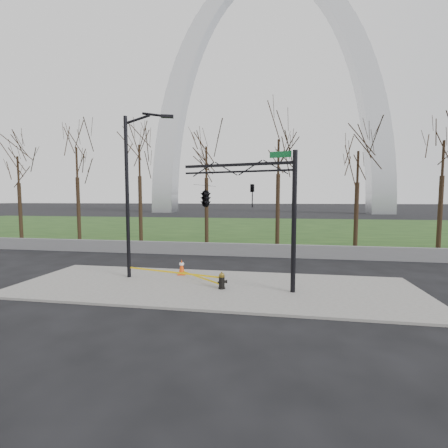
% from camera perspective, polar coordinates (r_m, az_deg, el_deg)
% --- Properties ---
extents(ground, '(500.00, 500.00, 0.00)m').
position_cam_1_polar(ground, '(14.34, -2.02, -11.64)').
color(ground, black).
rests_on(ground, ground).
extents(sidewalk, '(18.00, 6.00, 0.10)m').
position_cam_1_polar(sidewalk, '(14.32, -2.03, -11.45)').
color(sidewalk, slate).
rests_on(sidewalk, ground).
extents(grass_strip, '(120.00, 40.00, 0.06)m').
position_cam_1_polar(grass_strip, '(43.75, 5.93, -0.62)').
color(grass_strip, '#1A3814').
rests_on(grass_strip, ground).
extents(guardrail, '(60.00, 0.30, 0.90)m').
position_cam_1_polar(guardrail, '(21.95, 2.21, -4.72)').
color(guardrail, '#59595B').
rests_on(guardrail, ground).
extents(gateway_arch, '(66.00, 6.00, 65.00)m').
position_cam_1_polar(gateway_arch, '(92.99, 8.06, 22.43)').
color(gateway_arch, silver).
rests_on(gateway_arch, ground).
extents(tree_row, '(51.73, 4.00, 9.51)m').
position_cam_1_polar(tree_row, '(25.49, 9.86, 6.23)').
color(tree_row, black).
rests_on(tree_row, ground).
extents(fire_hydrant, '(0.47, 0.30, 0.75)m').
position_cam_1_polar(fire_hydrant, '(13.79, -0.37, -10.39)').
color(fire_hydrant, black).
rests_on(fire_hydrant, sidewalk).
extents(traffic_cone, '(0.47, 0.47, 0.80)m').
position_cam_1_polar(traffic_cone, '(16.40, -7.76, -7.81)').
color(traffic_cone, '#E4430C').
rests_on(traffic_cone, sidewalk).
extents(street_light, '(2.33, 0.87, 8.21)m').
position_cam_1_polar(street_light, '(16.05, -16.55, 6.86)').
color(street_light, black).
rests_on(street_light, ground).
extents(traffic_signal_mast, '(5.02, 2.54, 6.00)m').
position_cam_1_polar(traffic_signal_mast, '(13.99, -0.52, 5.16)').
color(traffic_signal_mast, black).
rests_on(traffic_signal_mast, ground).
extents(caution_tape, '(4.94, 2.16, 0.39)m').
position_cam_1_polar(caution_tape, '(14.99, -7.48, -9.11)').
color(caution_tape, yellow).
rests_on(caution_tape, ground).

